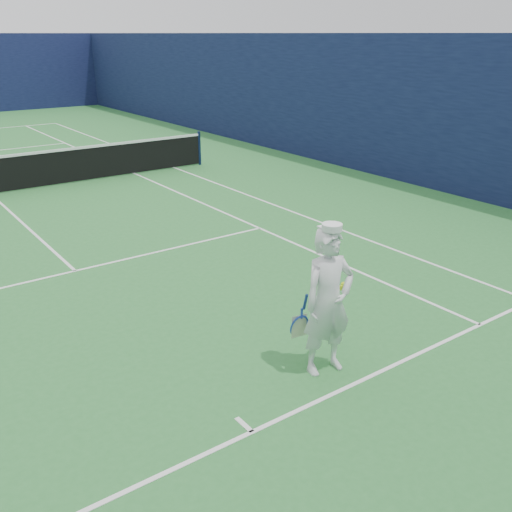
{
  "coord_description": "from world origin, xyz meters",
  "views": [
    {
      "loc": [
        -2.9,
        -15.96,
        3.99
      ],
      "look_at": [
        1.48,
        -9.92,
        1.07
      ],
      "focal_mm": 40.0,
      "sensor_mm": 36.0,
      "label": 1
    }
  ],
  "objects": [
    {
      "name": "tennis_player",
      "position": [
        1.47,
        -11.41,
        0.95
      ],
      "size": [
        0.77,
        0.58,
        1.94
      ],
      "rotation": [
        0.0,
        0.0,
        -0.14
      ],
      "color": "white",
      "rests_on": "ground"
    }
  ]
}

